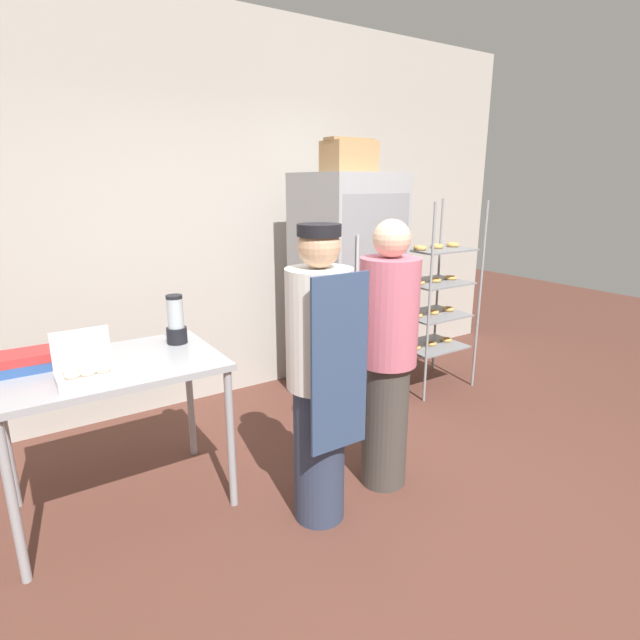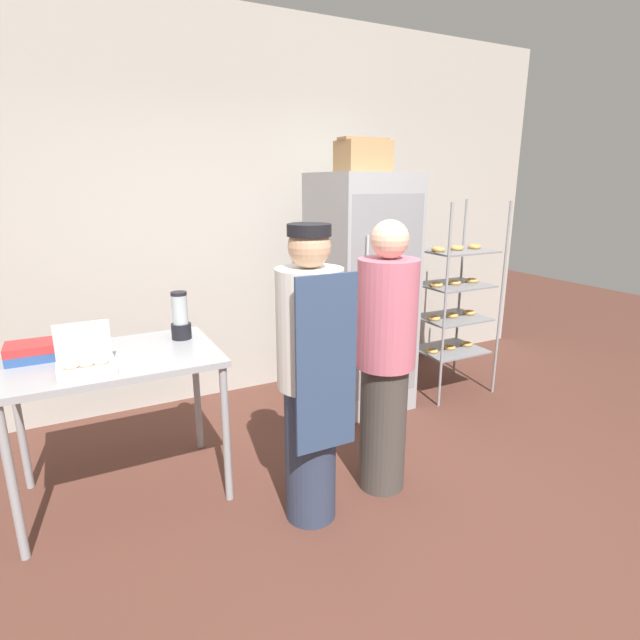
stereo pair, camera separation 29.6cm
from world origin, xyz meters
name	(u,v)px [view 1 (the left image)]	position (x,y,z in m)	size (l,w,h in m)	color
ground_plane	(397,536)	(0.00, 0.00, 0.00)	(14.00, 14.00, 0.00)	brown
back_wall	(215,213)	(0.00, 2.29, 1.55)	(6.40, 0.12, 3.10)	#B7B2A8
refrigerator	(346,292)	(0.79, 1.54, 0.93)	(0.67, 0.76, 1.86)	#9EA0A5
baking_rack	(434,297)	(1.62, 1.38, 0.82)	(0.63, 0.52, 1.65)	#93969B
prep_counter	(112,380)	(-1.12, 1.05, 0.77)	(1.12, 0.75, 0.86)	#9EA0A5
donut_box	(86,372)	(-1.27, 0.86, 0.91)	(0.27, 0.20, 0.24)	silver
blender_pitcher	(176,322)	(-0.71, 1.20, 0.99)	(0.12, 0.12, 0.29)	black
binder_stack	(26,361)	(-1.50, 1.19, 0.91)	(0.29, 0.20, 0.09)	#2D5193
cardboard_storage_box	(349,156)	(0.73, 1.46, 1.98)	(0.37, 0.26, 0.24)	#A87F51
person_baker	(320,375)	(-0.24, 0.36, 0.83)	(0.34, 0.36, 1.60)	#333D56
person_customer	(387,356)	(0.27, 0.43, 0.82)	(0.34, 0.34, 1.60)	#47423D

